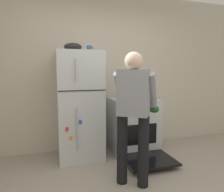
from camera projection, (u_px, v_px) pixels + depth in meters
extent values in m
cube|color=beige|center=(98.00, 72.00, 3.69)|extent=(6.00, 0.10, 2.70)
cube|color=silver|center=(79.00, 105.00, 3.28)|extent=(0.68, 0.68, 1.67)
cube|color=black|center=(82.00, 91.00, 2.92)|extent=(0.67, 0.01, 0.01)
cylinder|color=#B7B7BC|center=(77.00, 130.00, 2.95)|extent=(0.02, 0.02, 0.61)
cylinder|color=#B7B7BC|center=(76.00, 70.00, 2.84)|extent=(0.02, 0.02, 0.31)
cube|color=red|center=(67.00, 129.00, 2.92)|extent=(0.04, 0.01, 0.06)
cube|color=blue|center=(80.00, 122.00, 2.97)|extent=(0.04, 0.01, 0.06)
cube|color=orange|center=(71.00, 138.00, 2.95)|extent=(0.04, 0.01, 0.06)
cube|color=silver|center=(133.00, 125.00, 3.60)|extent=(0.76, 0.64, 0.90)
cube|color=black|center=(141.00, 134.00, 3.30)|extent=(0.53, 0.01, 0.33)
cylinder|color=black|center=(127.00, 100.00, 3.35)|extent=(0.17, 0.17, 0.01)
cylinder|color=black|center=(147.00, 99.00, 3.46)|extent=(0.17, 0.17, 0.01)
cylinder|color=black|center=(121.00, 98.00, 3.62)|extent=(0.17, 0.17, 0.01)
cylinder|color=black|center=(140.00, 97.00, 3.73)|extent=(0.17, 0.17, 0.01)
cylinder|color=silver|center=(126.00, 106.00, 3.15)|extent=(0.04, 0.03, 0.04)
cylinder|color=silver|center=(137.00, 106.00, 3.20)|extent=(0.04, 0.03, 0.04)
cylinder|color=silver|center=(147.00, 105.00, 3.26)|extent=(0.04, 0.03, 0.04)
cylinder|color=silver|center=(157.00, 105.00, 3.31)|extent=(0.04, 0.03, 0.04)
cube|color=black|center=(149.00, 160.00, 3.07)|extent=(0.72, 0.58, 0.03)
cylinder|color=black|center=(122.00, 149.00, 2.55)|extent=(0.13, 0.13, 0.86)
cylinder|color=black|center=(143.00, 152.00, 2.47)|extent=(0.13, 0.13, 0.86)
cube|color=gray|center=(133.00, 93.00, 2.42)|extent=(0.41, 0.37, 0.54)
sphere|color=beige|center=(134.00, 61.00, 2.38)|extent=(0.21, 0.21, 0.21)
sphere|color=#343434|center=(134.00, 64.00, 2.38)|extent=(0.15, 0.15, 0.15)
cylinder|color=gray|center=(121.00, 91.00, 2.64)|extent=(0.30, 0.38, 0.51)
cylinder|color=gray|center=(152.00, 93.00, 2.51)|extent=(0.30, 0.38, 0.51)
ellipsoid|color=#1E5123|center=(124.00, 107.00, 2.82)|extent=(0.12, 0.18, 0.10)
ellipsoid|color=#1E5123|center=(154.00, 109.00, 2.70)|extent=(0.12, 0.18, 0.10)
cylinder|color=#19479E|center=(126.00, 96.00, 3.44)|extent=(0.25, 0.25, 0.10)
cube|color=black|center=(117.00, 94.00, 3.39)|extent=(0.05, 0.03, 0.02)
cube|color=black|center=(134.00, 94.00, 3.48)|extent=(0.05, 0.03, 0.02)
cylinder|color=#2D6093|center=(89.00, 49.00, 3.27)|extent=(0.08, 0.08, 0.10)
torus|color=#2D6093|center=(92.00, 48.00, 3.28)|extent=(0.06, 0.01, 0.06)
cylinder|color=brown|center=(145.00, 91.00, 3.80)|extent=(0.05, 0.05, 0.18)
ellipsoid|color=black|center=(73.00, 47.00, 3.15)|extent=(0.27, 0.27, 0.12)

